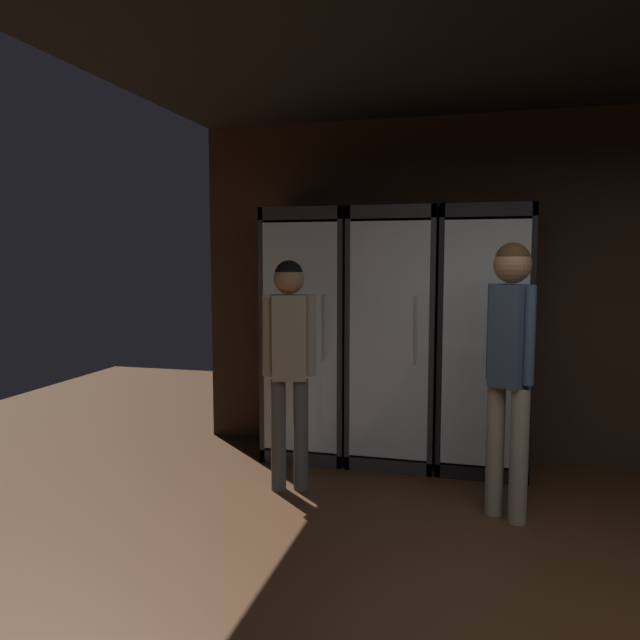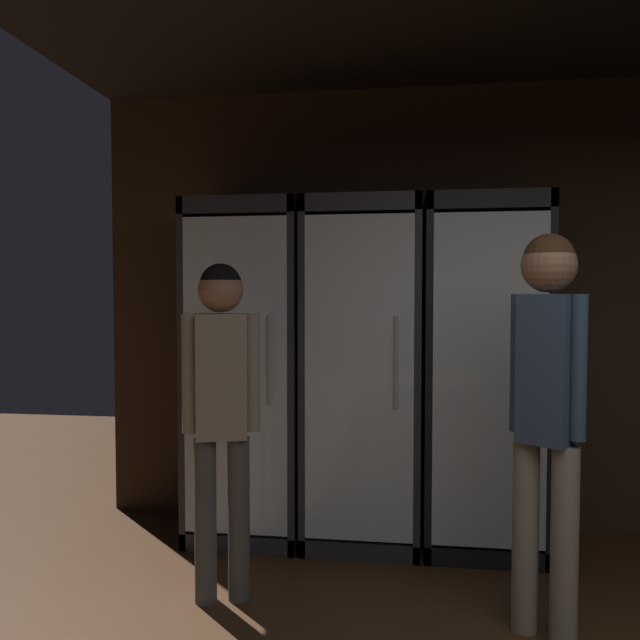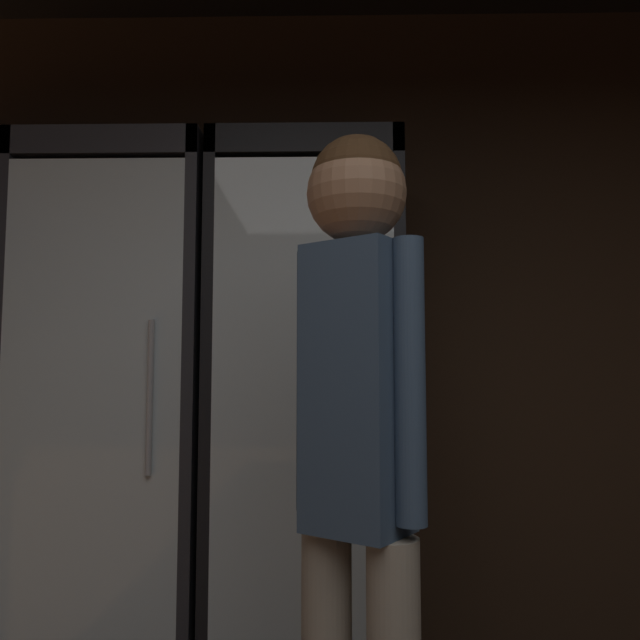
% 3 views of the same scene
% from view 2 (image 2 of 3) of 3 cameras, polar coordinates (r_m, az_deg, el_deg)
% --- Properties ---
extents(wall_back, '(6.00, 0.06, 2.80)m').
position_cam_2_polar(wall_back, '(4.11, 22.28, 1.01)').
color(wall_back, '#382619').
rests_on(wall_back, ground).
extents(cooler_far_left, '(0.68, 0.63, 2.04)m').
position_cam_2_polar(cooler_far_left, '(3.82, -6.55, -4.90)').
color(cooler_far_left, '#2B2B30').
rests_on(cooler_far_left, ground).
extents(cooler_left, '(0.68, 0.63, 2.04)m').
position_cam_2_polar(cooler_left, '(3.71, 4.02, -5.20)').
color(cooler_left, '#2B2B30').
rests_on(cooler_left, ground).
extents(cooler_center, '(0.68, 0.63, 2.04)m').
position_cam_2_polar(cooler_center, '(3.73, 14.86, -5.17)').
color(cooler_center, black).
rests_on(cooler_center, ground).
extents(shopper_near, '(0.36, 0.22, 1.64)m').
position_cam_2_polar(shopper_near, '(2.98, -9.21, -6.61)').
color(shopper_near, '#4C4C4C').
rests_on(shopper_near, ground).
extents(shopper_far, '(0.28, 0.26, 1.74)m').
position_cam_2_polar(shopper_far, '(2.79, 20.46, -6.13)').
color(shopper_far, gray).
rests_on(shopper_far, ground).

